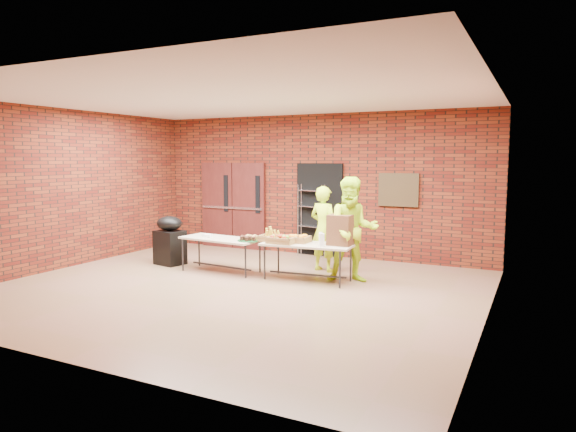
% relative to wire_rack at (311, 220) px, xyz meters
% --- Properties ---
extents(room, '(8.08, 7.08, 3.28)m').
position_rel_wire_rack_xyz_m(room, '(0.04, -3.32, 0.79)').
color(room, '#896A4A').
rests_on(room, ground).
extents(double_doors, '(1.78, 0.12, 2.10)m').
position_rel_wire_rack_xyz_m(double_doors, '(-2.15, 0.12, 0.24)').
color(double_doors, '#481814').
rests_on(double_doors, room).
extents(dark_doorway, '(1.10, 0.06, 2.10)m').
position_rel_wire_rack_xyz_m(dark_doorway, '(0.14, 0.14, 0.24)').
color(dark_doorway, black).
rests_on(dark_doorway, room).
extents(bronze_plaque, '(0.85, 0.04, 0.70)m').
position_rel_wire_rack_xyz_m(bronze_plaque, '(1.94, 0.13, 0.74)').
color(bronze_plaque, '#3A2917').
rests_on(bronze_plaque, room).
extents(wire_rack, '(0.63, 0.34, 1.62)m').
position_rel_wire_rack_xyz_m(wire_rack, '(0.00, 0.00, 0.00)').
color(wire_rack, silver).
rests_on(wire_rack, room).
extents(table_left, '(1.68, 0.83, 0.67)m').
position_rel_wire_rack_xyz_m(table_left, '(-0.92, -2.28, -0.20)').
color(table_left, '#C4B495').
rests_on(table_left, room).
extents(table_right, '(1.70, 0.82, 0.68)m').
position_rel_wire_rack_xyz_m(table_right, '(0.90, -2.21, -0.19)').
color(table_right, '#C4B495').
rests_on(table_right, room).
extents(basket_bananas, '(0.45, 0.35, 0.14)m').
position_rel_wire_rack_xyz_m(basket_bananas, '(0.19, -2.22, -0.07)').
color(basket_bananas, olive).
rests_on(basket_bananas, table_right).
extents(basket_oranges, '(0.46, 0.36, 0.14)m').
position_rel_wire_rack_xyz_m(basket_oranges, '(0.65, -2.14, -0.07)').
color(basket_oranges, olive).
rests_on(basket_oranges, table_right).
extents(basket_apples, '(0.49, 0.38, 0.15)m').
position_rel_wire_rack_xyz_m(basket_apples, '(0.46, -2.36, -0.07)').
color(basket_apples, olive).
rests_on(basket_apples, table_right).
extents(muffin_tray, '(0.44, 0.44, 0.11)m').
position_rel_wire_rack_xyz_m(muffin_tray, '(-0.24, -2.33, -0.10)').
color(muffin_tray, '#155226').
rests_on(muffin_tray, table_left).
extents(napkin_box, '(0.18, 0.12, 0.06)m').
position_rel_wire_rack_xyz_m(napkin_box, '(-1.22, -2.32, -0.12)').
color(napkin_box, white).
rests_on(napkin_box, table_left).
extents(coffee_dispenser, '(0.41, 0.37, 0.54)m').
position_rel_wire_rack_xyz_m(coffee_dispenser, '(1.48, -2.07, 0.14)').
color(coffee_dispenser, brown).
rests_on(coffee_dispenser, table_right).
extents(cup_stack_front, '(0.08, 0.08, 0.23)m').
position_rel_wire_rack_xyz_m(cup_stack_front, '(1.26, -2.38, -0.02)').
color(cup_stack_front, white).
rests_on(cup_stack_front, table_right).
extents(cup_stack_mid, '(0.08, 0.08, 0.23)m').
position_rel_wire_rack_xyz_m(cup_stack_mid, '(1.24, -2.39, -0.02)').
color(cup_stack_mid, white).
rests_on(cup_stack_mid, table_right).
extents(cup_stack_back, '(0.07, 0.07, 0.22)m').
position_rel_wire_rack_xyz_m(cup_stack_back, '(1.13, -2.14, -0.03)').
color(cup_stack_back, white).
rests_on(cup_stack_back, table_right).
extents(covered_grill, '(0.64, 0.56, 1.02)m').
position_rel_wire_rack_xyz_m(covered_grill, '(-2.27, -2.17, -0.30)').
color(covered_grill, black).
rests_on(covered_grill, room).
extents(volunteer_woman, '(0.69, 0.54, 1.68)m').
position_rel_wire_rack_xyz_m(volunteer_woman, '(0.86, -1.34, 0.03)').
color(volunteer_woman, '#C8FF1C').
rests_on(volunteer_woman, room).
extents(volunteer_man, '(1.13, 1.03, 1.89)m').
position_rel_wire_rack_xyz_m(volunteer_man, '(1.66, -1.94, 0.13)').
color(volunteer_man, '#C8FF1C').
rests_on(volunteer_man, room).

